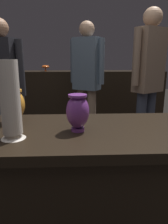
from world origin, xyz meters
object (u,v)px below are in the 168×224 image
object	(u,v)px
vase_centerpiece	(78,111)
shelf_vase_left	(45,67)
visitor_center_back	(87,77)
visitor_near_right	(148,76)
shelf_vase_center	(80,62)
visitor_near_left	(4,88)
shelf_vase_far_right	(145,63)
vase_tall_behind	(14,105)
vase_left_accent	(10,102)

from	to	relation	value
vase_centerpiece	shelf_vase_left	distance (m)	2.24
visitor_center_back	visitor_near_right	distance (m)	0.76
visitor_near_right	shelf_vase_left	bearing A→B (deg)	-72.23
shelf_vase_center	shelf_vase_left	size ratio (longest dim) A/B	2.55
vase_centerpiece	visitor_near_left	xyz separation A→B (m)	(-0.70, 1.00, -0.01)
shelf_vase_left	visitor_center_back	distance (m)	0.86
shelf_vase_left	visitor_center_back	xyz separation A→B (m)	(0.59, -0.61, -0.11)
vase_centerpiece	shelf_vase_far_right	xyz separation A→B (m)	(1.11, 2.27, 0.20)
vase_centerpiece	visitor_near_right	xyz separation A→B (m)	(0.78, 1.16, 0.08)
vase_tall_behind	visitor_near_left	bearing A→B (deg)	111.43
vase_centerpiece	shelf_vase_left	size ratio (longest dim) A/B	1.71
shelf_vase_far_right	shelf_vase_center	world-z (taller)	shelf_vase_center
shelf_vase_far_right	visitor_near_left	size ratio (longest dim) A/B	0.16
vase_tall_behind	shelf_vase_left	distance (m)	2.02
shelf_vase_center	visitor_near_right	size ratio (longest dim) A/B	0.18
shelf_vase_far_right	visitor_near_right	size ratio (longest dim) A/B	0.14
vase_tall_behind	vase_left_accent	world-z (taller)	vase_left_accent
shelf_vase_left	visitor_center_back	bearing A→B (deg)	-46.01
vase_left_accent	visitor_near_right	distance (m)	1.66
vase_centerpiece	visitor_center_back	size ratio (longest dim) A/B	0.12
vase_centerpiece	visitor_near_right	size ratio (longest dim) A/B	0.12
vase_tall_behind	visitor_near_right	world-z (taller)	visitor_near_right
shelf_vase_center	visitor_near_left	distance (m)	1.40
shelf_vase_center	visitor_near_right	world-z (taller)	visitor_near_right
vase_tall_behind	visitor_near_right	xyz separation A→B (m)	(1.15, 0.98, 0.08)
shelf_vase_far_right	shelf_vase_center	bearing A→B (deg)	-173.59
shelf_vase_center	shelf_vase_left	bearing A→B (deg)	175.98
vase_tall_behind	visitor_near_left	distance (m)	0.88
visitor_near_left	visitor_near_right	bearing A→B (deg)	-153.28
vase_left_accent	shelf_vase_left	bearing A→B (deg)	93.47
shelf_vase_center	shelf_vase_far_right	bearing A→B (deg)	6.41
visitor_near_right	visitor_near_left	size ratio (longest dim) A/B	1.09
vase_centerpiece	shelf_vase_center	world-z (taller)	shelf_vase_center
visitor_center_back	visitor_near_left	xyz separation A→B (m)	(-0.84, -0.57, -0.05)
visitor_near_left	vase_left_accent	bearing A→B (deg)	130.11
visitor_near_right	visitor_near_left	distance (m)	1.49
vase_centerpiece	visitor_center_back	xyz separation A→B (m)	(0.14, 1.58, 0.04)
shelf_vase_far_right	visitor_near_left	bearing A→B (deg)	-144.95
shelf_vase_center	visitor_center_back	size ratio (longest dim) A/B	0.18
vase_centerpiece	shelf_vase_left	xyz separation A→B (m)	(-0.45, 2.19, 0.15)
vase_centerpiece	visitor_near_left	bearing A→B (deg)	124.89
vase_tall_behind	shelf_vase_left	world-z (taller)	shelf_vase_left
vase_centerpiece	vase_tall_behind	bearing A→B (deg)	154.28
vase_left_accent	shelf_vase_left	size ratio (longest dim) A/B	3.23
shelf_vase_left	vase_centerpiece	bearing A→B (deg)	-78.33
shelf_vase_center	shelf_vase_left	xyz separation A→B (m)	(-0.52, 0.04, -0.08)
vase_left_accent	visitor_near_left	size ratio (longest dim) A/B	0.24
vase_left_accent	visitor_near_right	world-z (taller)	visitor_near_right
shelf_vase_center	visitor_near_right	distance (m)	1.23
vase_centerpiece	visitor_center_back	distance (m)	1.58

